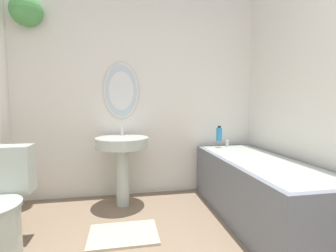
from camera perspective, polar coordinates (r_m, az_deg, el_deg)
name	(u,v)px	position (r m, az deg, el deg)	size (l,w,h in m)	color
wall_back	(133,89)	(2.91, -8.25, 8.69)	(2.92, 0.32, 2.40)	silver
pedestal_sink	(122,152)	(2.62, -10.68, -5.90)	(0.55, 0.55, 0.83)	#B2BCB2
bathtub	(260,188)	(2.48, 20.76, -13.53)	(0.69, 1.67, 0.64)	slate
shampoo_bottle	(219,134)	(2.94, 11.90, -1.85)	(0.07, 0.07, 0.18)	#2D84C6
bath_mat	(123,234)	(2.21, -10.40, -23.72)	(0.56, 0.39, 0.02)	#B7A88E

